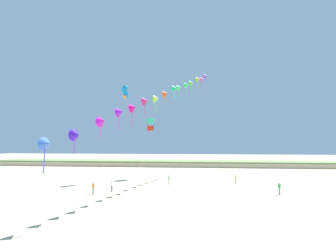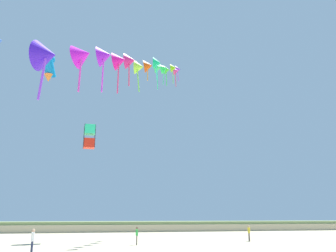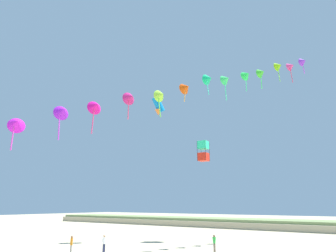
{
  "view_description": "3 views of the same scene",
  "coord_description": "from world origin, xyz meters",
  "px_view_note": "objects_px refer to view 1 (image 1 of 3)",
  "views": [
    {
      "loc": [
        0.86,
        -20.91,
        7.29
      ],
      "look_at": [
        -2.18,
        12.33,
        9.74
      ],
      "focal_mm": 24.0,
      "sensor_mm": 36.0,
      "label": 1
    },
    {
      "loc": [
        -7.77,
        -13.84,
        2.42
      ],
      "look_at": [
        -1.86,
        10.14,
        8.74
      ],
      "focal_mm": 38.0,
      "sensor_mm": 36.0,
      "label": 2
    },
    {
      "loc": [
        10.74,
        -8.65,
        4.36
      ],
      "look_at": [
        -0.63,
        8.03,
        9.65
      ],
      "focal_mm": 32.0,
      "sensor_mm": 36.0,
      "label": 3
    }
  ],
  "objects_px": {
    "person_far_left": "(112,185)",
    "large_kite_mid_trail": "(151,125)",
    "person_near_right": "(93,188)",
    "person_near_left": "(279,188)",
    "large_kite_low_lead": "(125,92)",
    "person_mid_center": "(236,178)",
    "person_far_right": "(169,179)"
  },
  "relations": [
    {
      "from": "person_near_right",
      "to": "person_mid_center",
      "type": "relative_size",
      "value": 1.04
    },
    {
      "from": "person_near_left",
      "to": "person_far_right",
      "type": "relative_size",
      "value": 1.07
    },
    {
      "from": "person_near_left",
      "to": "person_mid_center",
      "type": "relative_size",
      "value": 1.07
    },
    {
      "from": "person_near_right",
      "to": "large_kite_mid_trail",
      "type": "relative_size",
      "value": 0.63
    },
    {
      "from": "person_mid_center",
      "to": "person_far_right",
      "type": "relative_size",
      "value": 1.0
    },
    {
      "from": "person_mid_center",
      "to": "large_kite_low_lead",
      "type": "relative_size",
      "value": 0.53
    },
    {
      "from": "person_mid_center",
      "to": "large_kite_low_lead",
      "type": "bearing_deg",
      "value": 177.2
    },
    {
      "from": "person_near_left",
      "to": "person_far_left",
      "type": "height_order",
      "value": "person_near_left"
    },
    {
      "from": "person_mid_center",
      "to": "large_kite_mid_trail",
      "type": "height_order",
      "value": "large_kite_mid_trail"
    },
    {
      "from": "person_near_right",
      "to": "person_far_right",
      "type": "distance_m",
      "value": 13.14
    },
    {
      "from": "person_near_left",
      "to": "large_kite_low_lead",
      "type": "distance_m",
      "value": 31.26
    },
    {
      "from": "person_far_left",
      "to": "large_kite_low_lead",
      "type": "distance_m",
      "value": 18.87
    },
    {
      "from": "person_mid_center",
      "to": "large_kite_mid_trail",
      "type": "relative_size",
      "value": 0.6
    },
    {
      "from": "person_far_right",
      "to": "large_kite_low_lead",
      "type": "bearing_deg",
      "value": 161.31
    },
    {
      "from": "person_far_left",
      "to": "person_far_right",
      "type": "distance_m",
      "value": 10.28
    },
    {
      "from": "person_near_right",
      "to": "person_near_left",
      "type": "bearing_deg",
      "value": 4.86
    },
    {
      "from": "person_mid_center",
      "to": "person_far_right",
      "type": "distance_m",
      "value": 11.98
    },
    {
      "from": "large_kite_low_lead",
      "to": "large_kite_mid_trail",
      "type": "xyz_separation_m",
      "value": [
        4.45,
        3.86,
        -6.21
      ]
    },
    {
      "from": "person_near_left",
      "to": "large_kite_low_lead",
      "type": "height_order",
      "value": "large_kite_low_lead"
    },
    {
      "from": "person_far_left",
      "to": "large_kite_mid_trail",
      "type": "bearing_deg",
      "value": 75.1
    },
    {
      "from": "person_near_left",
      "to": "person_near_right",
      "type": "xyz_separation_m",
      "value": [
        -26.06,
        -2.21,
        -0.02
      ]
    },
    {
      "from": "person_mid_center",
      "to": "person_far_left",
      "type": "relative_size",
      "value": 0.95
    },
    {
      "from": "large_kite_low_lead",
      "to": "large_kite_mid_trail",
      "type": "distance_m",
      "value": 8.56
    },
    {
      "from": "person_far_right",
      "to": "large_kite_low_lead",
      "type": "height_order",
      "value": "large_kite_low_lead"
    },
    {
      "from": "person_far_left",
      "to": "large_kite_low_lead",
      "type": "xyz_separation_m",
      "value": [
        -0.9,
        9.47,
        16.29
      ]
    },
    {
      "from": "person_far_left",
      "to": "large_kite_mid_trail",
      "type": "height_order",
      "value": "large_kite_mid_trail"
    },
    {
      "from": "large_kite_low_lead",
      "to": "person_near_right",
      "type": "bearing_deg",
      "value": -95.27
    },
    {
      "from": "person_mid_center",
      "to": "large_kite_mid_trail",
      "type": "bearing_deg",
      "value": 163.32
    },
    {
      "from": "person_mid_center",
      "to": "person_far_right",
      "type": "height_order",
      "value": "person_far_right"
    },
    {
      "from": "person_near_left",
      "to": "person_mid_center",
      "type": "height_order",
      "value": "person_near_left"
    },
    {
      "from": "person_far_left",
      "to": "large_kite_mid_trail",
      "type": "xyz_separation_m",
      "value": [
        3.55,
        13.33,
        10.08
      ]
    },
    {
      "from": "person_far_right",
      "to": "person_near_right",
      "type": "bearing_deg",
      "value": -139.33
    }
  ]
}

